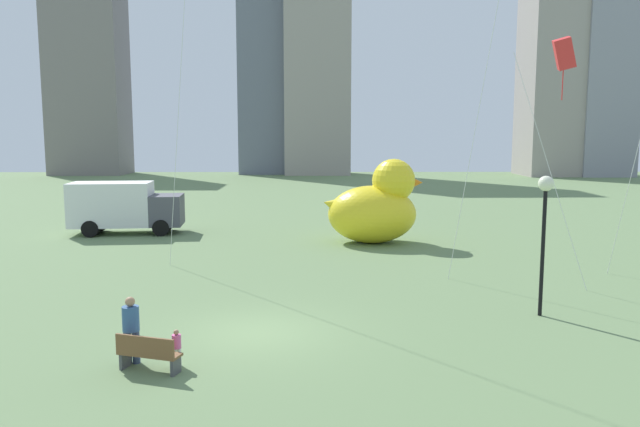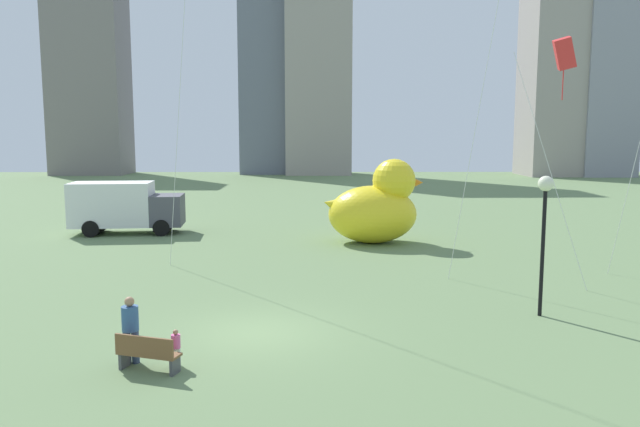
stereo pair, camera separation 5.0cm
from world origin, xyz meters
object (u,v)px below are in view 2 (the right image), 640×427
(giant_inflatable_duck, at_px, (376,207))
(lamppost, at_px, (545,209))
(person_adult, at_px, (130,327))
(box_truck, at_px, (125,208))
(park_bench, at_px, (147,353))
(person_child, at_px, (176,346))
(kite_red, at_px, (564,55))

(giant_inflatable_duck, bearing_deg, lamppost, -73.19)
(person_adult, xyz_separation_m, box_truck, (-6.04, 19.47, 0.53))
(person_adult, distance_m, lamppost, 12.25)
(park_bench, height_order, giant_inflatable_duck, giant_inflatable_duck)
(person_adult, bearing_deg, giant_inflatable_duck, 65.38)
(person_adult, height_order, person_child, person_adult)
(person_child, height_order, box_truck, box_truck)
(person_adult, height_order, lamppost, lamppost)
(park_bench, distance_m, giant_inflatable_duck, 18.51)
(lamppost, relative_size, kite_red, 0.47)
(park_bench, xyz_separation_m, giant_inflatable_duck, (7.02, 17.08, 1.34))
(lamppost, bearing_deg, kite_red, 65.08)
(lamppost, bearing_deg, giant_inflatable_duck, 106.81)
(box_truck, height_order, kite_red, kite_red)
(person_adult, height_order, box_truck, box_truck)
(person_child, relative_size, lamppost, 0.21)
(park_bench, distance_m, lamppost, 12.05)
(giant_inflatable_duck, distance_m, kite_red, 11.85)
(person_child, bearing_deg, kite_red, 35.67)
(lamppost, relative_size, box_truck, 0.70)
(person_child, bearing_deg, park_bench, -146.89)
(park_bench, bearing_deg, person_child, 33.11)
(giant_inflatable_duck, height_order, lamppost, lamppost)
(person_adult, bearing_deg, box_truck, 107.25)
(park_bench, relative_size, person_adult, 0.96)
(giant_inflatable_duck, bearing_deg, person_adult, -114.62)
(kite_red, bearing_deg, park_bench, -144.44)
(box_truck, bearing_deg, kite_red, -28.34)
(giant_inflatable_duck, relative_size, lamppost, 1.19)
(box_truck, bearing_deg, person_adult, -72.75)
(park_bench, xyz_separation_m, lamppost, (10.84, 4.42, 2.83))
(lamppost, bearing_deg, person_adult, -161.35)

